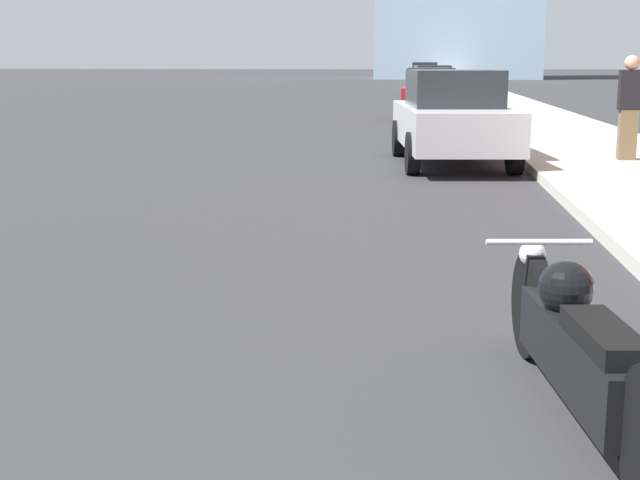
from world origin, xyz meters
name	(u,v)px	position (x,y,z in m)	size (l,w,h in m)	color
sidewalk	(494,101)	(5.76, 40.00, 0.07)	(3.26, 240.00, 0.15)	#B2ADA3
motorcycle	(579,347)	(3.09, 4.77, 0.38)	(0.62, 2.68, 0.76)	black
parked_car_silver	(452,117)	(2.93, 16.07, 0.83)	(2.14, 4.71, 1.63)	#BCBCC1
parked_car_red	(431,94)	(2.80, 28.28, 0.79)	(1.86, 4.06, 1.57)	red
parked_car_blue	(432,83)	(3.09, 40.89, 0.80)	(2.13, 4.40, 1.59)	#1E3899
parked_car_black	(424,78)	(2.89, 52.42, 0.85)	(1.77, 4.56, 1.71)	black
pedestrian	(629,106)	(5.82, 15.78, 1.04)	(0.36, 0.24, 1.72)	brown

